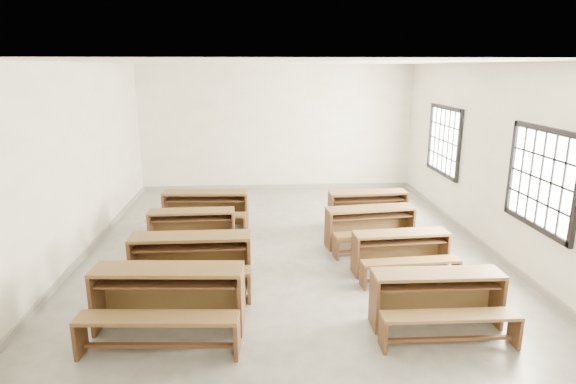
{
  "coord_description": "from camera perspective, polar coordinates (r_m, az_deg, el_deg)",
  "views": [
    {
      "loc": [
        -0.55,
        -8.13,
        3.13
      ],
      "look_at": [
        0.0,
        0.0,
        1.0
      ],
      "focal_mm": 30.0,
      "sensor_mm": 36.0,
      "label": 1
    }
  ],
  "objects": [
    {
      "name": "room",
      "position": [
        8.21,
        0.63,
        7.75
      ],
      "size": [
        8.5,
        8.5,
        3.2
      ],
      "color": "gray",
      "rests_on": "ground"
    },
    {
      "name": "desk_set_0",
      "position": [
        6.06,
        -14.05,
        -11.85
      ],
      "size": [
        1.86,
        1.06,
        0.81
      ],
      "rotation": [
        0.0,
        0.0,
        -0.07
      ],
      "color": "brown",
      "rests_on": "ground"
    },
    {
      "name": "desk_set_1",
      "position": [
        7.15,
        -11.45,
        -7.64
      ],
      "size": [
        1.73,
        0.9,
        0.78
      ],
      "rotation": [
        0.0,
        0.0,
        -0.0
      ],
      "color": "brown",
      "rests_on": "ground"
    },
    {
      "name": "desk_set_2",
      "position": [
        8.69,
        -11.34,
        -4.01
      ],
      "size": [
        1.51,
        0.81,
        0.67
      ],
      "rotation": [
        0.0,
        0.0,
        0.02
      ],
      "color": "brown",
      "rests_on": "ground"
    },
    {
      "name": "desk_set_3",
      "position": [
        9.64,
        -9.74,
        -1.8
      ],
      "size": [
        1.71,
        0.95,
        0.75
      ],
      "rotation": [
        0.0,
        0.0,
        -0.05
      ],
      "color": "brown",
      "rests_on": "ground"
    },
    {
      "name": "desk_set_4",
      "position": [
        6.27,
        17.32,
        -11.74
      ],
      "size": [
        1.59,
        0.84,
        0.71
      ],
      "rotation": [
        0.0,
        0.0,
        -0.02
      ],
      "color": "brown",
      "rests_on": "ground"
    },
    {
      "name": "desk_set_5",
      "position": [
        7.67,
        13.28,
        -6.71
      ],
      "size": [
        1.52,
        0.86,
        0.66
      ],
      "rotation": [
        0.0,
        0.0,
        0.07
      ],
      "color": "brown",
      "rests_on": "ground"
    },
    {
      "name": "desk_set_6",
      "position": [
        8.7,
        9.79,
        -3.77
      ],
      "size": [
        1.66,
        1.0,
        0.71
      ],
      "rotation": [
        0.0,
        0.0,
        0.12
      ],
      "color": "brown",
      "rests_on": "ground"
    },
    {
      "name": "desk_set_7",
      "position": [
        9.8,
        9.48,
        -1.68
      ],
      "size": [
        1.61,
        0.9,
        0.7
      ],
      "rotation": [
        0.0,
        0.0,
        0.06
      ],
      "color": "brown",
      "rests_on": "ground"
    }
  ]
}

